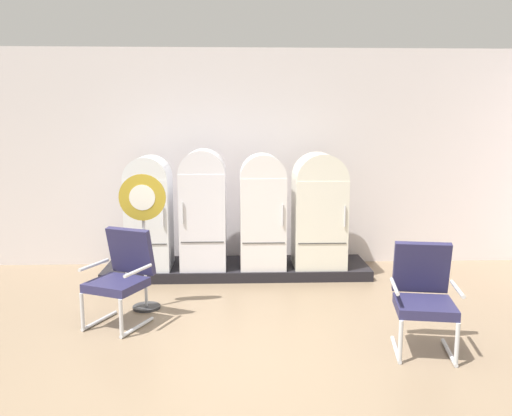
{
  "coord_description": "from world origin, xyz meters",
  "views": [
    {
      "loc": [
        -0.01,
        -4.33,
        2.17
      ],
      "look_at": [
        0.26,
        2.75,
        0.99
      ],
      "focal_mm": 37.41,
      "sensor_mm": 36.0,
      "label": 1
    }
  ],
  "objects_px": {
    "refrigerator_0": "(149,209)",
    "refrigerator_1": "(203,205)",
    "refrigerator_3": "(319,207)",
    "armchair_right": "(423,293)",
    "sign_stand": "(144,239)",
    "refrigerator_2": "(263,207)",
    "armchair_left": "(122,273)"
  },
  "relations": [
    {
      "from": "refrigerator_3",
      "to": "armchair_left",
      "type": "xyz_separation_m",
      "value": [
        -2.37,
        -1.71,
        -0.42
      ]
    },
    {
      "from": "refrigerator_0",
      "to": "refrigerator_1",
      "type": "height_order",
      "value": "refrigerator_1"
    },
    {
      "from": "refrigerator_2",
      "to": "armchair_right",
      "type": "relative_size",
      "value": 1.55
    },
    {
      "from": "armchair_left",
      "to": "armchair_right",
      "type": "height_order",
      "value": "same"
    },
    {
      "from": "armchair_right",
      "to": "refrigerator_3",
      "type": "bearing_deg",
      "value": 103.79
    },
    {
      "from": "refrigerator_0",
      "to": "refrigerator_2",
      "type": "xyz_separation_m",
      "value": [
        1.56,
        -0.02,
        0.01
      ]
    },
    {
      "from": "refrigerator_1",
      "to": "sign_stand",
      "type": "relative_size",
      "value": 1.04
    },
    {
      "from": "refrigerator_1",
      "to": "armchair_right",
      "type": "relative_size",
      "value": 1.6
    },
    {
      "from": "refrigerator_1",
      "to": "refrigerator_0",
      "type": "bearing_deg",
      "value": -179.19
    },
    {
      "from": "refrigerator_0",
      "to": "armchair_left",
      "type": "xyz_separation_m",
      "value": [
        -0.03,
        -1.7,
        -0.41
      ]
    },
    {
      "from": "refrigerator_1",
      "to": "armchair_right",
      "type": "height_order",
      "value": "refrigerator_1"
    },
    {
      "from": "refrigerator_2",
      "to": "refrigerator_0",
      "type": "bearing_deg",
      "value": 179.11
    },
    {
      "from": "refrigerator_3",
      "to": "sign_stand",
      "type": "height_order",
      "value": "refrigerator_3"
    },
    {
      "from": "armchair_left",
      "to": "refrigerator_3",
      "type": "bearing_deg",
      "value": 35.83
    },
    {
      "from": "refrigerator_2",
      "to": "armchair_right",
      "type": "height_order",
      "value": "refrigerator_2"
    },
    {
      "from": "refrigerator_3",
      "to": "armchair_left",
      "type": "bearing_deg",
      "value": -144.17
    },
    {
      "from": "refrigerator_2",
      "to": "armchair_left",
      "type": "distance_m",
      "value": 2.35
    },
    {
      "from": "refrigerator_0",
      "to": "armchair_right",
      "type": "height_order",
      "value": "refrigerator_0"
    },
    {
      "from": "refrigerator_3",
      "to": "refrigerator_1",
      "type": "bearing_deg",
      "value": -179.9
    },
    {
      "from": "refrigerator_0",
      "to": "sign_stand",
      "type": "xyz_separation_m",
      "value": [
        0.14,
        -1.28,
        -0.13
      ]
    },
    {
      "from": "refrigerator_1",
      "to": "armchair_left",
      "type": "distance_m",
      "value": 1.93
    },
    {
      "from": "armchair_right",
      "to": "refrigerator_2",
      "type": "bearing_deg",
      "value": 119.65
    },
    {
      "from": "refrigerator_2",
      "to": "refrigerator_3",
      "type": "bearing_deg",
      "value": 2.71
    },
    {
      "from": "refrigerator_1",
      "to": "armchair_left",
      "type": "xyz_separation_m",
      "value": [
        -0.77,
        -1.71,
        -0.45
      ]
    },
    {
      "from": "armchair_left",
      "to": "armchair_right",
      "type": "xyz_separation_m",
      "value": [
        2.98,
        -0.78,
        0.0
      ]
    },
    {
      "from": "refrigerator_0",
      "to": "armchair_left",
      "type": "distance_m",
      "value": 1.75
    },
    {
      "from": "sign_stand",
      "to": "armchair_left",
      "type": "bearing_deg",
      "value": -112.43
    },
    {
      "from": "refrigerator_0",
      "to": "refrigerator_1",
      "type": "distance_m",
      "value": 0.74
    },
    {
      "from": "refrigerator_1",
      "to": "refrigerator_3",
      "type": "relative_size",
      "value": 1.03
    },
    {
      "from": "armchair_right",
      "to": "sign_stand",
      "type": "xyz_separation_m",
      "value": [
        -2.81,
        1.19,
        0.28
      ]
    },
    {
      "from": "refrigerator_3",
      "to": "armchair_right",
      "type": "relative_size",
      "value": 1.55
    },
    {
      "from": "refrigerator_1",
      "to": "refrigerator_3",
      "type": "distance_m",
      "value": 1.6
    }
  ]
}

